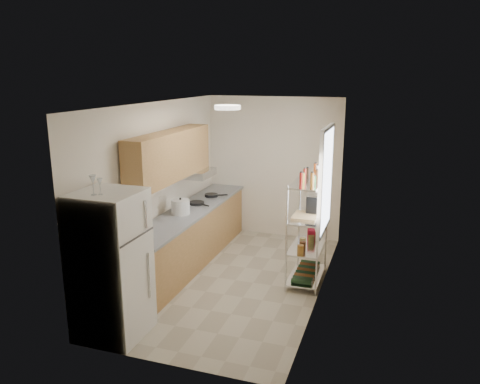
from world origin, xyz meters
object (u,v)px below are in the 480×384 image
Objects in this scene: rice_cooker at (181,207)px; espresso_machine at (314,204)px; refrigerator at (111,265)px; frying_pan_large at (197,203)px; cutting_board at (305,216)px.

rice_cooker is 0.94× the size of espresso_machine.
rice_cooker is at bearing 92.03° from refrigerator.
frying_pan_large is 0.56× the size of cutting_board.
espresso_machine is (1.99, 0.30, 0.15)m from rice_cooker.
frying_pan_large is 1.96m from cutting_board.
frying_pan_large is at bearing 165.82° from cutting_board.
cutting_board is at bearing 9.51° from frying_pan_large.
frying_pan_large is at bearing 91.25° from refrigerator.
refrigerator is at bearing -87.97° from rice_cooker.
cutting_board is 1.48× the size of espresso_machine.
espresso_machine is (1.92, 2.29, 0.29)m from refrigerator.
espresso_machine reaches higher than cutting_board.
refrigerator is 3.95× the size of cutting_board.
rice_cooker is 0.64× the size of cutting_board.
cutting_board is (1.91, 0.10, 0.01)m from rice_cooker.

